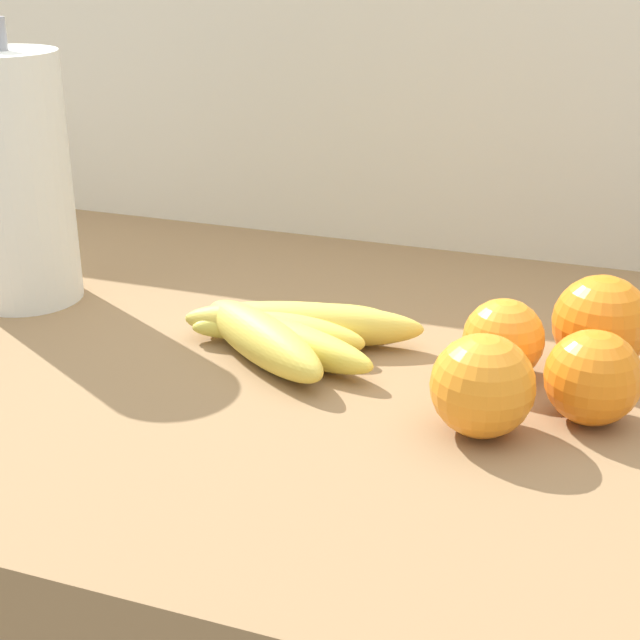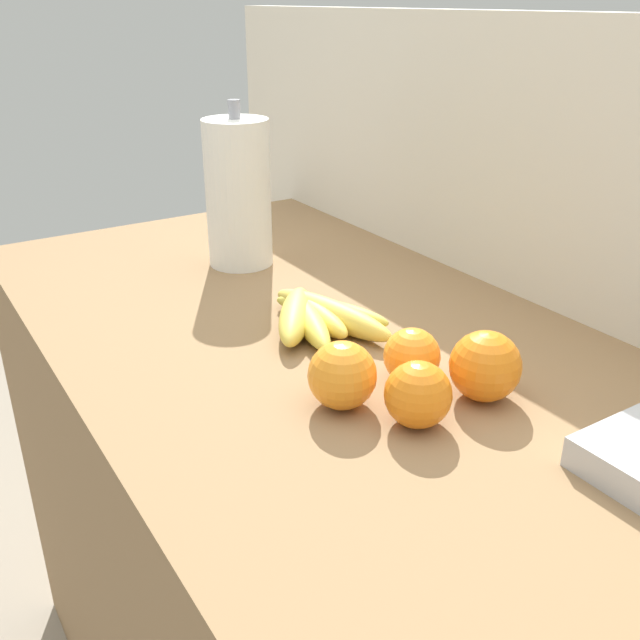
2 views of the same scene
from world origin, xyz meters
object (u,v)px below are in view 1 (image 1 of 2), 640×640
object	(u,v)px
orange_front	(503,339)
orange_right	(601,323)
orange_far_right	(482,386)
paper_towel_roll	(14,180)
orange_center	(593,378)
banana_bunch	(283,331)

from	to	relation	value
orange_front	orange_right	xyz separation A→B (m)	(0.07, 0.05, 0.01)
orange_far_right	orange_right	bearing A→B (deg)	63.70
paper_towel_roll	orange_center	bearing A→B (deg)	-7.30
orange_right	orange_center	distance (m)	0.10
orange_front	orange_right	bearing A→B (deg)	31.66
orange_far_right	orange_front	distance (m)	0.10
banana_bunch	orange_center	distance (m)	0.27
orange_right	paper_towel_roll	size ratio (longest dim) A/B	0.30
paper_towel_roll	orange_far_right	bearing A→B (deg)	-13.71
banana_bunch	orange_right	world-z (taller)	orange_right
orange_far_right	paper_towel_roll	xyz separation A→B (m)	(-0.49, 0.12, 0.08)
orange_front	paper_towel_roll	bearing A→B (deg)	177.92
banana_bunch	paper_towel_roll	xyz separation A→B (m)	(-0.30, 0.03, 0.10)
orange_far_right	orange_front	world-z (taller)	orange_far_right
orange_far_right	orange_front	size ratio (longest dim) A/B	1.14
banana_bunch	orange_far_right	size ratio (longest dim) A/B	2.83
orange_far_right	orange_right	distance (m)	0.17
orange_far_right	banana_bunch	bearing A→B (deg)	155.99
banana_bunch	paper_towel_roll	size ratio (longest dim) A/B	0.81
orange_front	orange_right	world-z (taller)	orange_right
orange_center	orange_far_right	bearing A→B (deg)	-148.05
orange_center	paper_towel_roll	world-z (taller)	paper_towel_roll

